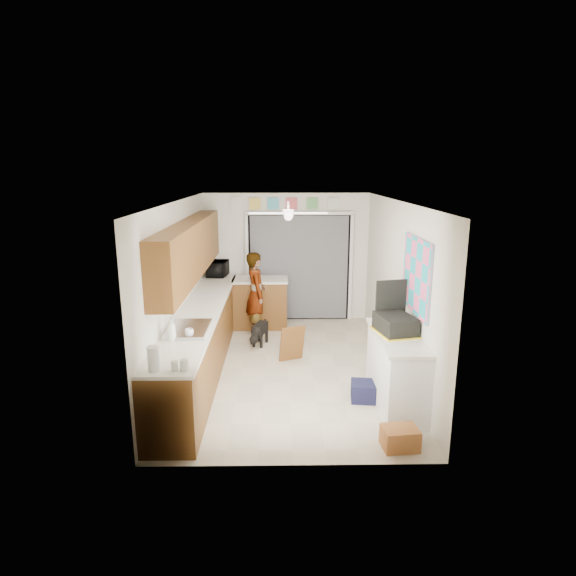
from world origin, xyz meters
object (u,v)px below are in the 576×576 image
object	(u,v)px
navy_crate	(366,391)
dog	(260,333)
paper_towel_roll	(153,359)
soap_bottle	(171,329)
man	(256,294)
microwave	(218,269)
cardboard_box	(400,438)
cup	(189,332)
suitcase	(395,324)

from	to	relation	value
navy_crate	dog	bearing A→B (deg)	125.36
paper_towel_roll	navy_crate	bearing A→B (deg)	26.01
soap_bottle	man	xyz separation A→B (m)	(0.87, 2.88, -0.32)
microwave	cardboard_box	distance (m)	5.19
soap_bottle	dog	world-z (taller)	soap_bottle
cardboard_box	man	xyz separation A→B (m)	(-1.72, 3.73, 0.64)
cardboard_box	paper_towel_roll	bearing A→B (deg)	-178.89
cup	cardboard_box	world-z (taller)	cup
soap_bottle	man	bearing A→B (deg)	73.26
soap_bottle	cardboard_box	world-z (taller)	soap_bottle
microwave	navy_crate	world-z (taller)	microwave
paper_towel_roll	cup	bearing A→B (deg)	81.62
microwave	man	bearing A→B (deg)	-127.28
paper_towel_roll	cardboard_box	world-z (taller)	paper_towel_roll
navy_crate	man	distance (m)	3.10
cup	paper_towel_roll	distance (m)	1.10
paper_towel_roll	dog	world-z (taller)	paper_towel_roll
microwave	cardboard_box	world-z (taller)	microwave
cup	man	size ratio (longest dim) A/B	0.07
microwave	suitcase	world-z (taller)	microwave
paper_towel_roll	microwave	bearing A→B (deg)	88.90
suitcase	dog	world-z (taller)	suitcase
suitcase	dog	distance (m)	2.89
suitcase	man	world-z (taller)	man
cup	paper_towel_roll	world-z (taller)	paper_towel_roll
soap_bottle	cup	bearing A→B (deg)	46.19
navy_crate	man	size ratio (longest dim) A/B	0.26
paper_towel_roll	navy_crate	size ratio (longest dim) A/B	0.67
microwave	cup	distance (m)	3.42
suitcase	navy_crate	bearing A→B (deg)	159.96
cardboard_box	dog	bearing A→B (deg)	117.14
soap_bottle	cardboard_box	distance (m)	2.89
navy_crate	suitcase	bearing A→B (deg)	-7.51
paper_towel_roll	suitcase	bearing A→B (deg)	22.55
microwave	cup	world-z (taller)	microwave
cardboard_box	navy_crate	world-z (taller)	navy_crate
cardboard_box	navy_crate	xyz separation A→B (m)	(-0.17, 1.13, 0.00)
cup	man	xyz separation A→B (m)	(0.69, 2.70, -0.22)
microwave	man	distance (m)	1.10
navy_crate	soap_bottle	bearing A→B (deg)	-173.52
microwave	cardboard_box	size ratio (longest dim) A/B	1.36
navy_crate	man	xyz separation A→B (m)	(-1.55, 2.61, 0.64)
cup	dog	size ratio (longest dim) A/B	0.20
cup	man	distance (m)	2.80
microwave	soap_bottle	bearing A→B (deg)	-175.81
cup	paper_towel_roll	bearing A→B (deg)	-98.38
microwave	suitcase	distance (m)	4.28
microwave	cup	size ratio (longest dim) A/B	4.84
suitcase	navy_crate	world-z (taller)	suitcase
man	suitcase	bearing A→B (deg)	-156.19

